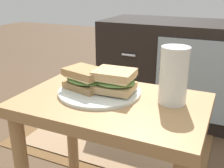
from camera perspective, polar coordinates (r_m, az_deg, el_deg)
name	(u,v)px	position (r m, az deg, el deg)	size (l,w,h in m)	color
side_table	(111,126)	(0.85, -0.16, -8.91)	(0.56, 0.36, 0.46)	#A37A4C
tv_cabinet	(182,70)	(1.71, 14.53, 2.97)	(0.96, 0.46, 0.58)	black
area_rug	(112,136)	(1.50, -0.05, -10.94)	(1.01, 0.64, 0.01)	brown
plate	(100,92)	(0.85, -2.63, -1.60)	(0.26, 0.26, 0.01)	silver
sandwich_front	(85,79)	(0.86, -5.73, 1.13)	(0.15, 0.12, 0.07)	#9E7A4C
sandwich_back	(114,81)	(0.82, 0.52, 0.72)	(0.13, 0.11, 0.07)	tan
beer_glass	(174,77)	(0.78, 12.87, 1.50)	(0.08, 0.08, 0.16)	silver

